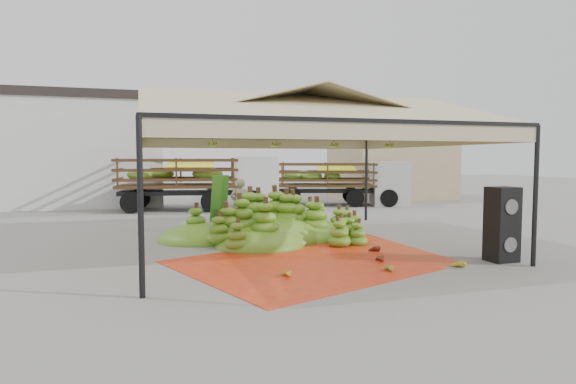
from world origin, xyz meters
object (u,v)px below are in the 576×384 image
object	(u,v)px
banana_heap	(266,216)
vendor	(240,205)
truck_right	(348,178)
speaker_stack	(502,224)
truck_left	(205,177)

from	to	relation	value
banana_heap	vendor	distance (m)	1.74
vendor	truck_right	xyz separation A→B (m)	(6.77, 6.86, 0.48)
banana_heap	vendor	bearing A→B (deg)	104.02
banana_heap	speaker_stack	xyz separation A→B (m)	(4.29, -4.44, 0.19)
banana_heap	truck_right	world-z (taller)	truck_right
vendor	banana_heap	bearing A→B (deg)	109.29
banana_heap	truck_left	size ratio (longest dim) A/B	0.84
banana_heap	vendor	size ratio (longest dim) A/B	3.57
truck_left	vendor	bearing A→B (deg)	-79.22
vendor	truck_right	distance (m)	9.65
banana_heap	speaker_stack	distance (m)	6.18
speaker_stack	vendor	size ratio (longest dim) A/B	0.99
vendor	speaker_stack	bearing A→B (deg)	132.87
vendor	truck_left	size ratio (longest dim) A/B	0.23
banana_heap	truck_right	distance (m)	10.67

